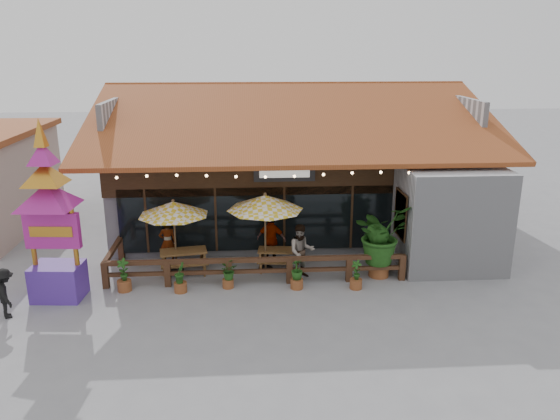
{
  "coord_description": "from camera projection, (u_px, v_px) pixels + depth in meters",
  "views": [
    {
      "loc": [
        -1.92,
        -17.17,
        7.58
      ],
      "look_at": [
        -0.68,
        1.5,
        1.94
      ],
      "focal_mm": 35.0,
      "sensor_mm": 36.0,
      "label": 1
    }
  ],
  "objects": [
    {
      "name": "planter_a",
      "position": [
        124.0,
        277.0,
        17.47
      ],
      "size": [
        0.45,
        0.45,
        1.1
      ],
      "color": "brown",
      "rests_on": "ground"
    },
    {
      "name": "planter_d",
      "position": [
        297.0,
        274.0,
        17.65
      ],
      "size": [
        0.51,
        0.51,
        1.01
      ],
      "color": "brown",
      "rests_on": "ground"
    },
    {
      "name": "umbrella_left",
      "position": [
        173.0,
        209.0,
        18.56
      ],
      "size": [
        3.19,
        3.19,
        2.6
      ],
      "color": "brown",
      "rests_on": "ground"
    },
    {
      "name": "picnic_table_left",
      "position": [
        184.0,
        257.0,
        18.99
      ],
      "size": [
        1.81,
        1.63,
        0.77
      ],
      "color": "brown",
      "rests_on": "ground"
    },
    {
      "name": "restaurant_building",
      "position": [
        293.0,
        171.0,
        24.41
      ],
      "size": [
        15.5,
        14.73,
        6.09
      ],
      "color": "#B9B8BE",
      "rests_on": "ground"
    },
    {
      "name": "patio_railing",
      "position": [
        236.0,
        264.0,
        18.14
      ],
      "size": [
        10.0,
        2.6,
        0.92
      ],
      "color": "#492B1A",
      "rests_on": "ground"
    },
    {
      "name": "tropical_plant",
      "position": [
        381.0,
        236.0,
        18.32
      ],
      "size": [
        2.41,
        2.32,
        2.56
      ],
      "color": "brown",
      "rests_on": "ground"
    },
    {
      "name": "planter_c",
      "position": [
        228.0,
        273.0,
        17.69
      ],
      "size": [
        0.72,
        0.7,
        0.9
      ],
      "color": "brown",
      "rests_on": "ground"
    },
    {
      "name": "diner_a",
      "position": [
        168.0,
        242.0,
        19.6
      ],
      "size": [
        0.67,
        0.5,
        1.65
      ],
      "primitive_type": "imported",
      "rotation": [
        0.0,
        0.0,
        3.34
      ],
      "color": "#362211",
      "rests_on": "ground"
    },
    {
      "name": "ground",
      "position": [
        303.0,
        276.0,
        18.71
      ],
      "size": [
        100.0,
        100.0,
        0.0
      ],
      "primitive_type": "plane",
      "color": "gray",
      "rests_on": "ground"
    },
    {
      "name": "picnic_table_right",
      "position": [
        279.0,
        255.0,
        19.29
      ],
      "size": [
        1.59,
        1.41,
        0.7
      ],
      "color": "brown",
      "rests_on": "ground"
    },
    {
      "name": "umbrella_right",
      "position": [
        265.0,
        203.0,
        18.57
      ],
      "size": [
        2.82,
        2.82,
        2.82
      ],
      "color": "brown",
      "rests_on": "ground"
    },
    {
      "name": "planter_b",
      "position": [
        180.0,
        279.0,
        17.39
      ],
      "size": [
        0.41,
        0.45,
        1.01
      ],
      "color": "brown",
      "rests_on": "ground"
    },
    {
      "name": "diner_b",
      "position": [
        301.0,
        251.0,
        18.4
      ],
      "size": [
        0.97,
        0.78,
        1.87
      ],
      "primitive_type": "imported",
      "rotation": [
        0.0,
        0.0,
        0.09
      ],
      "color": "#362211",
      "rests_on": "ground"
    },
    {
      "name": "diner_c",
      "position": [
        271.0,
        239.0,
        19.61
      ],
      "size": [
        1.15,
        0.76,
        1.82
      ],
      "primitive_type": "imported",
      "rotation": [
        0.0,
        0.0,
        2.82
      ],
      "color": "#362211",
      "rests_on": "ground"
    },
    {
      "name": "thai_sign_tower",
      "position": [
        48.0,
        200.0,
        16.21
      ],
      "size": [
        2.41,
        2.41,
        6.04
      ],
      "color": "#4E2998",
      "rests_on": "ground"
    },
    {
      "name": "pedestrian",
      "position": [
        5.0,
        293.0,
        15.7
      ],
      "size": [
        0.98,
        1.11,
        1.5
      ],
      "primitive_type": "imported",
      "rotation": [
        0.0,
        0.0,
        2.11
      ],
      "color": "black",
      "rests_on": "ground"
    },
    {
      "name": "planter_e",
      "position": [
        356.0,
        277.0,
        17.66
      ],
      "size": [
        0.42,
        0.41,
        0.98
      ],
      "color": "brown",
      "rests_on": "ground"
    }
  ]
}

